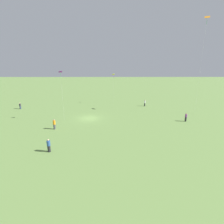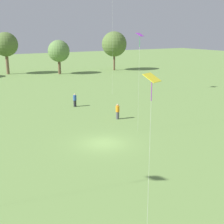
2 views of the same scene
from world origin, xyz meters
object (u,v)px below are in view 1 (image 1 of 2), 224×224
Objects in this scene: person_1 at (186,117)px; person_3 at (54,124)px; kite_3 at (206,23)px; person_2 at (145,103)px; kite_4 at (113,76)px; person_4 at (49,146)px; person_0 at (20,106)px; kite_0 at (61,75)px.

person_1 is 26.22m from person_3.
person_1 is 0.08× the size of kite_3.
kite_4 is at bearing -51.04° from person_2.
person_4 is 31.69m from kite_4.
kite_3 is at bearing 24.37° from person_1.
kite_0 reaches higher than person_0.
person_4 is 16.04m from kite_0.
kite_4 reaches higher than person_3.
kite_3 is (-44.22, 4.43, 19.09)m from person_0.
person_1 is 27.17m from person_4.
kite_3 is at bearing 114.57° from person_2.
person_4 is at bearing 24.59° from person_0.
person_0 is 48.37m from kite_3.
person_4 is (-1.91, 8.52, -0.02)m from person_3.
person_0 is at bearing 137.29° from person_1.
person_1 is at bearing 65.98° from person_0.
person_0 is 40.89m from person_1.
kite_4 is (19.51, -10.60, -11.78)m from kite_3.
kite_3 reaches higher than person_0.
person_4 is at bearing 117.34° from person_3.
person_0 is 0.94× the size of person_2.
person_2 is at bearing 86.32° from person_1.
kite_0 is at bearing -80.59° from person_3.
kite_0 is at bearing -54.67° from person_4.
kite_4 reaches higher than person_1.
kite_0 is at bearing 150.66° from person_1.
person_2 is 0.20× the size of kite_4.
person_2 is at bearing 85.90° from person_0.
person_3 is 1.02× the size of person_4.
person_3 reaches higher than person_4.
person_3 is at bearing 108.16° from kite_0.
kite_4 is (-10.60, -16.00, -1.38)m from kite_0.
kite_3 is (-30.57, -10.36, 18.95)m from person_3.
person_3 is 24.76m from kite_4.
kite_4 reaches higher than person_2.
kite_0 is 1.17× the size of kite_4.
kite_4 is at bearing 103.78° from person_1.
person_0 is 33.62m from person_2.
person_2 is 0.17× the size of kite_0.
kite_0 reaches higher than person_4.
person_1 is at bearing -57.77° from kite_3.
person_4 is 0.21× the size of kite_4.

